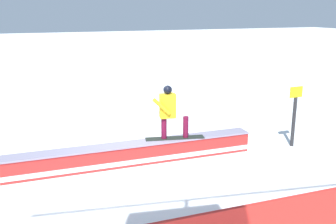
{
  "coord_description": "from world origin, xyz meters",
  "views": [
    {
      "loc": [
        2.51,
        8.73,
        3.78
      ],
      "look_at": [
        -0.59,
        1.02,
        1.56
      ],
      "focal_mm": 41.01,
      "sensor_mm": 36.0,
      "label": 1
    }
  ],
  "objects": [
    {
      "name": "ground_plane",
      "position": [
        0.0,
        0.0,
        0.0
      ],
      "size": [
        120.0,
        120.0,
        0.0
      ],
      "primitive_type": "plane",
      "color": "white"
    },
    {
      "name": "grind_box",
      "position": [
        0.0,
        0.0,
        0.25
      ],
      "size": [
        6.5,
        0.69,
        0.55
      ],
      "color": "red",
      "rests_on": "ground_plane"
    },
    {
      "name": "snowboarder",
      "position": [
        -1.03,
        0.01,
        1.3
      ],
      "size": [
        1.55,
        0.6,
        1.4
      ],
      "color": "black",
      "rests_on": "grind_box"
    },
    {
      "name": "trail_marker",
      "position": [
        -4.65,
        0.42,
        0.93
      ],
      "size": [
        0.4,
        0.1,
        1.73
      ],
      "color": "#262628",
      "rests_on": "ground_plane"
    }
  ]
}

